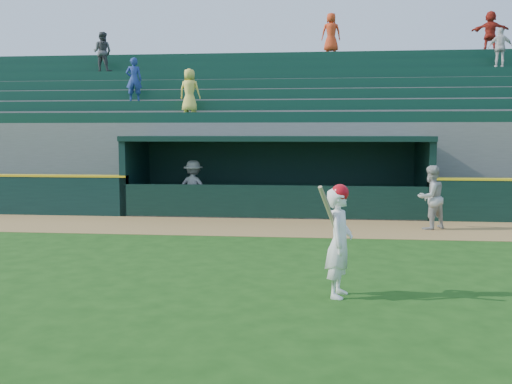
{
  "coord_description": "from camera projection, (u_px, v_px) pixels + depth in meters",
  "views": [
    {
      "loc": [
        1.26,
        -10.37,
        2.53
      ],
      "look_at": [
        0.0,
        1.6,
        1.3
      ],
      "focal_mm": 40.0,
      "sensor_mm": 36.0,
      "label": 1
    }
  ],
  "objects": [
    {
      "name": "batter_at_plate",
      "position": [
        339.0,
        240.0,
        8.82
      ],
      "size": [
        0.61,
        0.79,
        1.78
      ],
      "color": "white",
      "rests_on": "ground"
    },
    {
      "name": "dugout",
      "position": [
        277.0,
        170.0,
        18.43
      ],
      "size": [
        9.4,
        2.8,
        2.46
      ],
      "color": "slate",
      "rests_on": "ground"
    },
    {
      "name": "dugout_player_inside",
      "position": [
        193.0,
        187.0,
        17.96
      ],
      "size": [
        1.19,
        0.81,
        1.7
      ],
      "primitive_type": "imported",
      "rotation": [
        0.0,
        0.0,
        2.97
      ],
      "color": "gray",
      "rests_on": "ground"
    },
    {
      "name": "warning_track",
      "position": [
        269.0,
        227.0,
        15.49
      ],
      "size": [
        40.0,
        3.0,
        0.01
      ],
      "primitive_type": "cube",
      "color": "olive",
      "rests_on": "ground"
    },
    {
      "name": "dugout_player_front",
      "position": [
        431.0,
        197.0,
        15.09
      ],
      "size": [
        1.05,
        0.99,
        1.7
      ],
      "primitive_type": "imported",
      "rotation": [
        0.0,
        0.0,
        3.73
      ],
      "color": "#AAAAA4",
      "rests_on": "ground"
    },
    {
      "name": "stands",
      "position": [
        285.0,
        137.0,
        22.84
      ],
      "size": [
        34.5,
        6.25,
        7.62
      ],
      "color": "slate",
      "rests_on": "ground"
    },
    {
      "name": "ground",
      "position": [
        247.0,
        270.0,
        10.65
      ],
      "size": [
        120.0,
        120.0,
        0.0
      ],
      "primitive_type": "plane",
      "color": "#1A4310",
      "rests_on": "ground"
    }
  ]
}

